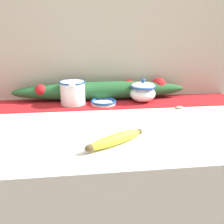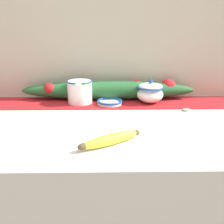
{
  "view_description": "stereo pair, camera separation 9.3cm",
  "coord_description": "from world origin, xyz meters",
  "px_view_note": "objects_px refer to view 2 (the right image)",
  "views": [
    {
      "loc": [
        -0.09,
        -0.91,
        1.24
      ],
      "look_at": [
        0.02,
        -0.03,
        0.94
      ],
      "focal_mm": 40.0,
      "sensor_mm": 36.0,
      "label": 1
    },
    {
      "loc": [
        0.0,
        -0.92,
        1.24
      ],
      "look_at": [
        0.02,
        -0.03,
        0.94
      ],
      "focal_mm": 40.0,
      "sensor_mm": 36.0,
      "label": 2
    }
  ],
  "objects_px": {
    "small_dish": "(109,102)",
    "banana": "(110,139)",
    "sugar_bowl": "(150,92)",
    "cream_pitcher": "(79,91)",
    "spoon": "(184,110)"
  },
  "relations": [
    {
      "from": "banana",
      "to": "spoon",
      "type": "height_order",
      "value": "banana"
    },
    {
      "from": "small_dish",
      "to": "spoon",
      "type": "bearing_deg",
      "value": -16.97
    },
    {
      "from": "cream_pitcher",
      "to": "small_dish",
      "type": "relative_size",
      "value": 1.18
    },
    {
      "from": "small_dish",
      "to": "banana",
      "type": "relative_size",
      "value": 0.59
    },
    {
      "from": "cream_pitcher",
      "to": "spoon",
      "type": "xyz_separation_m",
      "value": [
        0.47,
        -0.13,
        -0.06
      ]
    },
    {
      "from": "cream_pitcher",
      "to": "small_dish",
      "type": "xyz_separation_m",
      "value": [
        0.14,
        -0.03,
        -0.05
      ]
    },
    {
      "from": "banana",
      "to": "spoon",
      "type": "bearing_deg",
      "value": 45.06
    },
    {
      "from": "sugar_bowl",
      "to": "spoon",
      "type": "distance_m",
      "value": 0.19
    },
    {
      "from": "spoon",
      "to": "cream_pitcher",
      "type": "bearing_deg",
      "value": 145.1
    },
    {
      "from": "sugar_bowl",
      "to": "small_dish",
      "type": "bearing_deg",
      "value": -172.22
    },
    {
      "from": "banana",
      "to": "spoon",
      "type": "distance_m",
      "value": 0.46
    },
    {
      "from": "cream_pitcher",
      "to": "sugar_bowl",
      "type": "relative_size",
      "value": 1.12
    },
    {
      "from": "cream_pitcher",
      "to": "banana",
      "type": "xyz_separation_m",
      "value": [
        0.14,
        -0.46,
        -0.04
      ]
    },
    {
      "from": "spoon",
      "to": "sugar_bowl",
      "type": "bearing_deg",
      "value": 116.5
    },
    {
      "from": "small_dish",
      "to": "spoon",
      "type": "distance_m",
      "value": 0.34
    }
  ]
}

